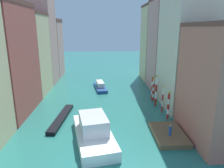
# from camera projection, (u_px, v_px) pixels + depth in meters

# --- Properties ---
(ground_plane) EXTENTS (154.00, 154.00, 0.00)m
(ground_plane) POSITION_uv_depth(u_px,v_px,m) (100.00, 92.00, 43.72)
(ground_plane) COLOR #28756B
(building_left_1) EXTENTS (6.60, 11.89, 16.75)m
(building_left_1) POSITION_uv_depth(u_px,v_px,m) (5.00, 59.00, 30.97)
(building_left_1) COLOR #B25147
(building_left_1) RESTS_ON ground
(building_left_2) EXTENTS (6.60, 8.91, 15.72)m
(building_left_2) POSITION_uv_depth(u_px,v_px,m) (29.00, 54.00, 41.05)
(building_left_2) COLOR beige
(building_left_2) RESTS_ON ground
(building_left_3) EXTENTS (6.60, 7.31, 19.98)m
(building_left_3) POSITION_uv_depth(u_px,v_px,m) (40.00, 41.00, 48.30)
(building_left_3) COLOR tan
(building_left_3) RESTS_ON ground
(building_left_4) EXTENTS (6.60, 7.69, 15.19)m
(building_left_4) POSITION_uv_depth(u_px,v_px,m) (49.00, 48.00, 56.46)
(building_left_4) COLOR tan
(building_left_4) RESTS_ON ground
(building_right_0) EXTENTS (6.60, 10.50, 13.55)m
(building_right_0) POSITION_uv_depth(u_px,v_px,m) (221.00, 84.00, 23.67)
(building_right_0) COLOR #C6705B
(building_right_0) RESTS_ON ground
(building_right_1) EXTENTS (6.60, 10.96, 19.24)m
(building_right_1) POSITION_uv_depth(u_px,v_px,m) (186.00, 49.00, 33.56)
(building_right_1) COLOR beige
(building_right_1) RESTS_ON ground
(building_right_2) EXTENTS (6.60, 8.79, 18.73)m
(building_right_2) POSITION_uv_depth(u_px,v_px,m) (167.00, 45.00, 43.49)
(building_right_2) COLOR tan
(building_right_2) RESTS_ON ground
(building_right_3) EXTENTS (6.60, 8.60, 18.36)m
(building_right_3) POSITION_uv_depth(u_px,v_px,m) (156.00, 43.00, 52.25)
(building_right_3) COLOR beige
(building_right_3) RESTS_ON ground
(waterfront_dock) EXTENTS (3.69, 6.02, 0.58)m
(waterfront_dock) POSITION_uv_depth(u_px,v_px,m) (168.00, 134.00, 25.67)
(waterfront_dock) COLOR brown
(waterfront_dock) RESTS_ON ground
(person_on_dock) EXTENTS (0.36, 0.36, 1.39)m
(person_on_dock) POSITION_uv_depth(u_px,v_px,m) (170.00, 130.00, 24.67)
(person_on_dock) COLOR #234C93
(person_on_dock) RESTS_ON waterfront_dock
(mooring_pole_0) EXTENTS (0.36, 0.36, 4.18)m
(mooring_pole_0) POSITION_uv_depth(u_px,v_px,m) (168.00, 105.00, 30.07)
(mooring_pole_0) COLOR red
(mooring_pole_0) RESTS_ON ground
(mooring_pole_1) EXTENTS (0.27, 0.27, 4.21)m
(mooring_pole_1) POSITION_uv_depth(u_px,v_px,m) (163.00, 99.00, 32.49)
(mooring_pole_1) COLOR red
(mooring_pole_1) RESTS_ON ground
(mooring_pole_2) EXTENTS (0.39, 0.39, 5.29)m
(mooring_pole_2) POSITION_uv_depth(u_px,v_px,m) (156.00, 90.00, 35.38)
(mooring_pole_2) COLOR red
(mooring_pole_2) RESTS_ON ground
(mooring_pole_3) EXTENTS (0.37, 0.37, 4.12)m
(mooring_pole_3) POSITION_uv_depth(u_px,v_px,m) (153.00, 89.00, 37.89)
(mooring_pole_3) COLOR red
(mooring_pole_3) RESTS_ON ground
(mooring_pole_4) EXTENTS (0.31, 0.31, 4.40)m
(mooring_pole_4) POSITION_uv_depth(u_px,v_px,m) (152.00, 87.00, 38.74)
(mooring_pole_4) COLOR red
(mooring_pole_4) RESTS_ON ground
(vaporetto_white) EXTENTS (5.89, 10.59, 3.12)m
(vaporetto_white) POSITION_uv_depth(u_px,v_px,m) (94.00, 131.00, 24.57)
(vaporetto_white) COLOR white
(vaporetto_white) RESTS_ON ground
(gondola_black) EXTENTS (2.16, 9.70, 0.51)m
(gondola_black) POSITION_uv_depth(u_px,v_px,m) (61.00, 118.00, 30.37)
(gondola_black) COLOR black
(gondola_black) RESTS_ON ground
(motorboat_0) EXTENTS (3.19, 7.83, 1.64)m
(motorboat_0) POSITION_uv_depth(u_px,v_px,m) (100.00, 86.00, 45.58)
(motorboat_0) COLOR #234C93
(motorboat_0) RESTS_ON ground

